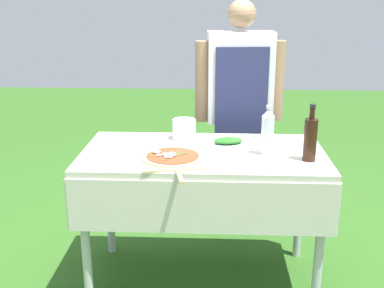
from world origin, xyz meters
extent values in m
plane|color=#2D5B1E|center=(0.00, 0.00, 0.00)|extent=(12.00, 12.00, 0.00)
cube|color=beige|center=(0.00, 0.00, 0.79)|extent=(1.33, 0.71, 0.04)
cube|color=beige|center=(0.00, -0.36, 0.63)|extent=(1.33, 0.01, 0.28)
cube|color=beige|center=(0.00, 0.36, 0.63)|extent=(1.33, 0.01, 0.28)
cube|color=beige|center=(-0.67, 0.00, 0.63)|extent=(0.01, 0.71, 0.28)
cube|color=beige|center=(0.67, 0.00, 0.63)|extent=(0.01, 0.71, 0.28)
cylinder|color=#B7B7BC|center=(-0.61, -0.29, 0.39)|extent=(0.05, 0.05, 0.77)
cylinder|color=#B7B7BC|center=(0.61, -0.29, 0.39)|extent=(0.05, 0.05, 0.77)
cylinder|color=#B7B7BC|center=(-0.61, 0.29, 0.39)|extent=(0.05, 0.05, 0.77)
cylinder|color=#B7B7BC|center=(0.61, 0.29, 0.39)|extent=(0.05, 0.05, 0.77)
cylinder|color=#333D56|center=(0.31, 0.70, 0.40)|extent=(0.12, 0.12, 0.80)
cylinder|color=#333D56|center=(0.15, 0.69, 0.40)|extent=(0.12, 0.12, 0.80)
cube|color=silver|center=(0.23, 0.69, 1.10)|extent=(0.45, 0.22, 0.60)
cube|color=navy|center=(0.24, 0.59, 0.88)|extent=(0.35, 0.04, 0.87)
cylinder|color=#A37A5B|center=(0.48, 0.72, 1.07)|extent=(0.09, 0.09, 0.53)
cylinder|color=#A37A5B|center=(-0.03, 0.67, 1.07)|extent=(0.09, 0.09, 0.53)
sphere|color=#A37A5B|center=(0.23, 0.69, 1.51)|extent=(0.18, 0.18, 0.18)
cube|color=#D1B27F|center=(-0.15, -0.16, 0.81)|extent=(0.40, 0.40, 0.01)
cylinder|color=#D1B27F|center=(-0.10, -0.41, 0.81)|extent=(0.06, 0.17, 0.02)
cylinder|color=beige|center=(-0.15, -0.16, 0.82)|extent=(0.31, 0.31, 0.01)
cylinder|color=#D14223|center=(-0.15, -0.16, 0.83)|extent=(0.27, 0.27, 0.00)
ellipsoid|color=white|center=(-0.19, -0.18, 0.84)|extent=(0.05, 0.04, 0.02)
ellipsoid|color=white|center=(-0.18, -0.20, 0.84)|extent=(0.03, 0.04, 0.01)
ellipsoid|color=white|center=(-0.17, -0.21, 0.84)|extent=(0.04, 0.05, 0.01)
ellipsoid|color=white|center=(-0.24, -0.13, 0.84)|extent=(0.04, 0.04, 0.02)
ellipsoid|color=white|center=(-0.23, -0.18, 0.84)|extent=(0.04, 0.04, 0.01)
ellipsoid|color=white|center=(-0.15, -0.17, 0.84)|extent=(0.04, 0.05, 0.01)
ellipsoid|color=white|center=(-0.16, -0.15, 0.84)|extent=(0.04, 0.04, 0.01)
ellipsoid|color=#286B23|center=(-0.09, -0.14, 0.84)|extent=(0.04, 0.03, 0.00)
ellipsoid|color=#286B23|center=(-0.27, -0.19, 0.84)|extent=(0.03, 0.02, 0.00)
ellipsoid|color=#286B23|center=(-0.27, -0.15, 0.84)|extent=(0.02, 0.04, 0.00)
ellipsoid|color=#286B23|center=(-0.19, -0.24, 0.84)|extent=(0.03, 0.02, 0.00)
ellipsoid|color=#286B23|center=(-0.14, -0.13, 0.84)|extent=(0.03, 0.04, 0.00)
ellipsoid|color=#286B23|center=(-0.12, -0.16, 0.84)|extent=(0.04, 0.03, 0.00)
cylinder|color=black|center=(0.55, -0.13, 0.92)|extent=(0.07, 0.07, 0.22)
cylinder|color=black|center=(0.55, -0.13, 1.06)|extent=(0.03, 0.03, 0.06)
cylinder|color=#232326|center=(0.55, -0.13, 1.10)|extent=(0.03, 0.03, 0.02)
cylinder|color=silver|center=(0.34, -0.04, 0.91)|extent=(0.07, 0.07, 0.21)
cone|color=silver|center=(0.34, -0.04, 1.04)|extent=(0.07, 0.07, 0.04)
cylinder|color=silver|center=(0.34, -0.04, 1.07)|extent=(0.03, 0.03, 0.02)
cube|color=silver|center=(0.14, 0.13, 0.81)|extent=(0.21, 0.15, 0.01)
ellipsoid|color=#286B23|center=(0.14, 0.13, 0.83)|extent=(0.18, 0.13, 0.04)
cylinder|color=silver|center=(-0.12, 0.23, 0.87)|extent=(0.14, 0.14, 0.12)
camera|label=1|loc=(0.06, -2.52, 1.64)|focal=45.00mm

